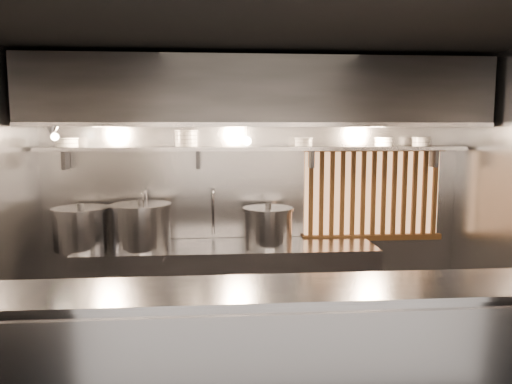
{
  "coord_description": "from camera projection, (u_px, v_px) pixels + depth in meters",
  "views": [
    {
      "loc": [
        -0.42,
        -3.85,
        2.08
      ],
      "look_at": [
        -0.06,
        0.55,
        1.52
      ],
      "focal_mm": 35.0,
      "sensor_mm": 36.0,
      "label": 1
    }
  ],
  "objects": [
    {
      "name": "floor",
      "position": [
        269.0,
        384.0,
        4.1
      ],
      "size": [
        4.5,
        4.5,
        0.0
      ],
      "primitive_type": "plane",
      "color": "black",
      "rests_on": "ground"
    },
    {
      "name": "ceiling",
      "position": [
        270.0,
        33.0,
        3.75
      ],
      "size": [
        4.5,
        4.5,
        0.0
      ],
      "primitive_type": "plane",
      "rotation": [
        3.14,
        0.0,
        0.0
      ],
      "color": "black",
      "rests_on": "wall_back"
    },
    {
      "name": "wall_back",
      "position": [
        254.0,
        192.0,
        5.41
      ],
      "size": [
        4.5,
        0.0,
        4.5
      ],
      "primitive_type": "plane",
      "rotation": [
        1.57,
        0.0,
        0.0
      ],
      "color": "gray",
      "rests_on": "floor"
    },
    {
      "name": "serving_counter",
      "position": [
        286.0,
        375.0,
        3.08
      ],
      "size": [
        4.5,
        0.56,
        1.13
      ],
      "color": "#97979C",
      "rests_on": "floor"
    },
    {
      "name": "cooking_bench",
      "position": [
        228.0,
        288.0,
        5.14
      ],
      "size": [
        3.0,
        0.7,
        0.9
      ],
      "primitive_type": "cube",
      "color": "#97979C",
      "rests_on": "floor"
    },
    {
      "name": "bowl_shelf",
      "position": [
        256.0,
        148.0,
        5.17
      ],
      "size": [
        4.4,
        0.34,
        0.04
      ],
      "primitive_type": "cube",
      "color": "#97979C",
      "rests_on": "wall_back"
    },
    {
      "name": "exhaust_hood",
      "position": [
        258.0,
        94.0,
        4.88
      ],
      "size": [
        4.4,
        0.81,
        0.65
      ],
      "color": "#2D2D30",
      "rests_on": "ceiling"
    },
    {
      "name": "wood_screen",
      "position": [
        373.0,
        193.0,
        5.47
      ],
      "size": [
        1.56,
        0.09,
        1.04
      ],
      "color": "#FFB272",
      "rests_on": "wall_back"
    },
    {
      "name": "faucet_left",
      "position": [
        146.0,
        204.0,
        5.19
      ],
      "size": [
        0.04,
        0.3,
        0.5
      ],
      "color": "silver",
      "rests_on": "wall_back"
    },
    {
      "name": "faucet_right",
      "position": [
        213.0,
        203.0,
        5.25
      ],
      "size": [
        0.04,
        0.3,
        0.5
      ],
      "color": "silver",
      "rests_on": "wall_back"
    },
    {
      "name": "heat_lamp",
      "position": [
        52.0,
        130.0,
        4.53
      ],
      "size": [
        0.25,
        0.35,
        0.2
      ],
      "color": "#97979C",
      "rests_on": "exhaust_hood"
    },
    {
      "name": "pendant_bulb",
      "position": [
        247.0,
        141.0,
        5.03
      ],
      "size": [
        0.09,
        0.09,
        0.19
      ],
      "color": "#2D2D30",
      "rests_on": "exhaust_hood"
    },
    {
      "name": "stock_pot_left",
      "position": [
        81.0,
        228.0,
        4.93
      ],
      "size": [
        0.63,
        0.63,
        0.45
      ],
      "rotation": [
        0.0,
        0.0,
        0.13
      ],
      "color": "#97979C",
      "rests_on": "cooking_bench"
    },
    {
      "name": "stock_pot_mid",
      "position": [
        141.0,
        226.0,
        4.96
      ],
      "size": [
        0.67,
        0.67,
        0.48
      ],
      "rotation": [
        0.0,
        0.0,
        -0.13
      ],
      "color": "#97979C",
      "rests_on": "cooking_bench"
    },
    {
      "name": "stock_pot_right",
      "position": [
        268.0,
        226.0,
        5.08
      ],
      "size": [
        0.68,
        0.68,
        0.43
      ],
      "rotation": [
        0.0,
        0.0,
        -0.43
      ],
      "color": "#97979C",
      "rests_on": "cooking_bench"
    },
    {
      "name": "bowl_stack_0",
      "position": [
        67.0,
        142.0,
        5.01
      ],
      "size": [
        0.23,
        0.23,
        0.09
      ],
      "color": "white",
      "rests_on": "bowl_shelf"
    },
    {
      "name": "bowl_stack_1",
      "position": [
        186.0,
        138.0,
        5.1
      ],
      "size": [
        0.24,
        0.24,
        0.17
      ],
      "color": "white",
      "rests_on": "bowl_shelf"
    },
    {
      "name": "bowl_stack_2",
      "position": [
        304.0,
        142.0,
        5.2
      ],
      "size": [
        0.2,
        0.2,
        0.09
      ],
      "color": "white",
      "rests_on": "bowl_shelf"
    },
    {
      "name": "bowl_stack_3",
      "position": [
        383.0,
        142.0,
        5.27
      ],
      "size": [
        0.2,
        0.2,
        0.09
      ],
      "color": "white",
      "rests_on": "bowl_shelf"
    },
    {
      "name": "bowl_stack_4",
      "position": [
        421.0,
        142.0,
        5.31
      ],
      "size": [
        0.2,
        0.2,
        0.09
      ],
      "color": "white",
      "rests_on": "bowl_shelf"
    }
  ]
}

